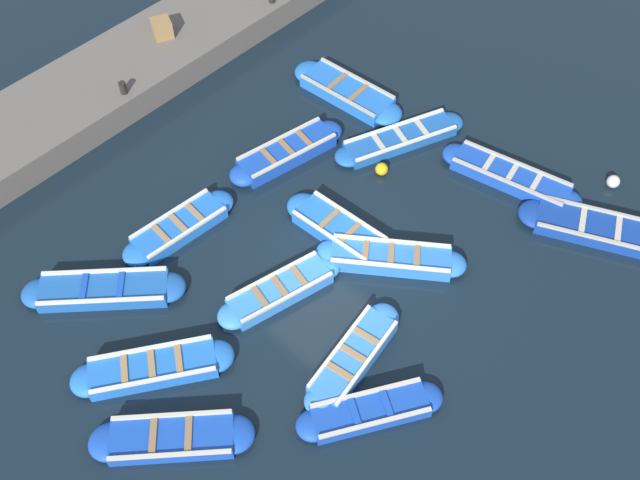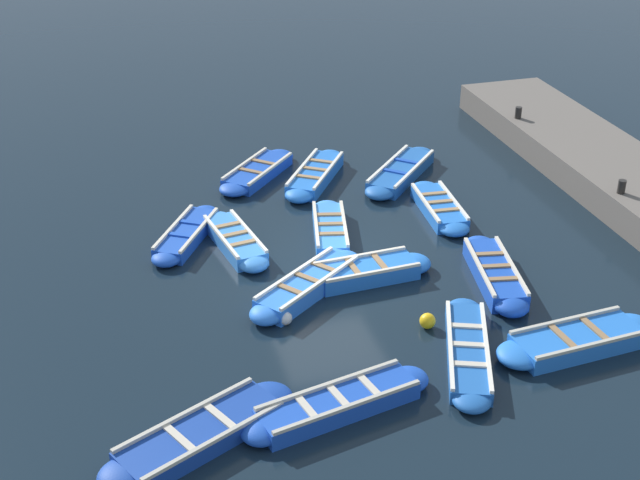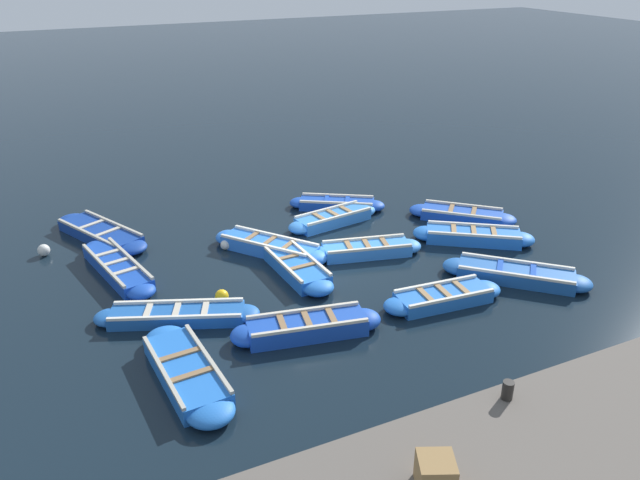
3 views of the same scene
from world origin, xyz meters
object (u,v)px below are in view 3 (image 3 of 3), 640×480
at_px(wooden_crate, 436,474).
at_px(boat_far_corner, 443,297).
at_px(boat_outer_left, 270,247).
at_px(buoy_orange_near, 44,250).
at_px(bollard_mid_north, 508,390).
at_px(buoy_yellow_far, 222,296).
at_px(boat_drifting, 462,215).
at_px(boat_mid_row, 337,204).
at_px(boat_alongside, 333,218).
at_px(boat_inner_gap, 186,372).
at_px(boat_outer_right, 177,315).
at_px(boat_stern_in, 101,233).
at_px(boat_tucked, 473,236).
at_px(boat_near_quay, 367,250).
at_px(boat_end_of_row, 307,327).
at_px(boat_centre, 117,268).
at_px(boat_bow_out, 516,274).
at_px(buoy_white_drifting, 225,245).
at_px(boat_broadside, 297,268).

bearing_deg(wooden_crate, boat_far_corner, -36.73).
height_order(boat_outer_left, buoy_orange_near, boat_outer_left).
xyz_separation_m(bollard_mid_north, buoy_yellow_far, (6.52, 3.18, -0.81)).
bearing_deg(buoy_orange_near, bollard_mid_north, -147.86).
relative_size(boat_far_corner, boat_drifting, 1.05).
height_order(boat_mid_row, boat_alongside, boat_alongside).
distance_m(bollard_mid_north, buoy_orange_near, 13.14).
bearing_deg(boat_inner_gap, wooden_crate, -154.15).
xyz_separation_m(boat_outer_right, boat_drifting, (2.08, -9.64, 0.01)).
xyz_separation_m(boat_alongside, boat_drifting, (-1.44, -3.88, -0.02)).
relative_size(boat_outer_left, buoy_orange_near, 9.77).
xyz_separation_m(boat_stern_in, bollard_mid_north, (-11.65, -5.38, 0.81)).
relative_size(boat_tucked, boat_near_quay, 1.02).
relative_size(boat_near_quay, boat_end_of_row, 0.93).
xyz_separation_m(boat_tucked, boat_drifting, (1.50, -0.72, -0.02)).
bearing_deg(boat_stern_in, wooden_crate, -166.34).
relative_size(boat_tucked, boat_centre, 0.86).
bearing_deg(boat_outer_left, boat_mid_row, -55.67).
height_order(boat_tucked, buoy_yellow_far, boat_tucked).
distance_m(boat_far_corner, bollard_mid_north, 4.60).
height_order(boat_bow_out, bollard_mid_north, bollard_mid_north).
height_order(boat_far_corner, boat_stern_in, boat_far_corner).
distance_m(boat_centre, buoy_yellow_far, 3.33).
bearing_deg(boat_tucked, boat_end_of_row, 110.45).
bearing_deg(boat_drifting, boat_outer_right, 102.20).
height_order(boat_centre, buoy_yellow_far, boat_centre).
xyz_separation_m(boat_centre, boat_outer_right, (-2.97, -0.90, -0.03)).
relative_size(boat_outer_right, buoy_white_drifting, 13.13).
bearing_deg(boat_outer_left, boat_bow_out, -128.70).
bearing_deg(boat_centre, boat_broadside, -115.03).
height_order(boat_mid_row, boat_outer_left, boat_outer_left).
xyz_separation_m(boat_outer_right, buoy_white_drifting, (3.18, -2.14, -0.00)).
bearing_deg(buoy_yellow_far, wooden_crate, -173.20).
relative_size(boat_centre, buoy_orange_near, 11.51).
bearing_deg(wooden_crate, buoy_yellow_far, 6.80).
bearing_deg(boat_alongside, boat_drifting, -110.34).
xyz_separation_m(boat_drifting, buoy_orange_near, (2.87, 12.25, 0.01)).
bearing_deg(boat_drifting, boat_bow_out, 163.02).
bearing_deg(bollard_mid_north, boat_broadside, 7.56).
height_order(boat_far_corner, boat_broadside, boat_broadside).
bearing_deg(boat_alongside, boat_centre, 94.76).
bearing_deg(buoy_white_drifting, boat_far_corner, -142.66).
height_order(boat_outer_right, boat_alongside, boat_alongside).
bearing_deg(buoy_white_drifting, boat_bow_out, -128.29).
bearing_deg(boat_end_of_row, boat_centre, 35.46).
relative_size(boat_far_corner, boat_inner_gap, 0.87).
bearing_deg(boat_drifting, bollard_mid_north, 147.41).
bearing_deg(boat_near_quay, boat_centre, 74.41).
distance_m(boat_outer_right, boat_end_of_row, 3.09).
height_order(boat_far_corner, wooden_crate, wooden_crate).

